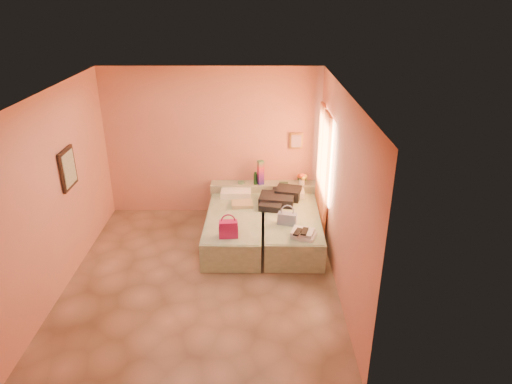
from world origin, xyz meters
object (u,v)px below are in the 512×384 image
at_px(green_book, 284,183).
at_px(flower_vase, 302,178).
at_px(magenta_handbag, 228,229).
at_px(bed_right, 292,228).
at_px(headboard_ledge, 265,199).
at_px(towel_stack, 304,234).
at_px(bed_left, 234,228).
at_px(water_bottle, 255,178).
at_px(blue_handbag, 287,219).

relative_size(green_book, flower_vase, 0.63).
relative_size(green_book, magenta_handbag, 0.56).
bearing_deg(bed_right, flower_vase, 76.88).
bearing_deg(headboard_ledge, towel_stack, -72.01).
xyz_separation_m(bed_left, water_bottle, (0.36, 0.99, 0.52)).
bearing_deg(magenta_handbag, headboard_ledge, 67.56).
xyz_separation_m(green_book, flower_vase, (0.34, -0.01, 0.12)).
bearing_deg(blue_handbag, towel_stack, -45.39).
bearing_deg(towel_stack, magenta_handbag, 179.83).
height_order(headboard_ledge, water_bottle, water_bottle).
relative_size(flower_vase, towel_stack, 0.75).
xyz_separation_m(bed_left, magenta_handbag, (-0.05, -0.73, 0.39)).
xyz_separation_m(bed_right, towel_stack, (0.13, -0.73, 0.30)).
distance_m(headboard_ledge, magenta_handbag, 1.90).
distance_m(bed_right, flower_vase, 1.15).
bearing_deg(blue_handbag, flower_vase, 89.83).
height_order(headboard_ledge, bed_right, headboard_ledge).
bearing_deg(bed_right, towel_stack, -78.87).
bearing_deg(flower_vase, magenta_handbag, -126.89).
relative_size(bed_right, water_bottle, 8.37).
height_order(bed_left, flower_vase, flower_vase).
height_order(bed_right, flower_vase, flower_vase).
bearing_deg(flower_vase, blue_handbag, -105.13).
xyz_separation_m(headboard_ledge, bed_left, (-0.54, -1.05, -0.08)).
relative_size(flower_vase, blue_handbag, 0.86).
xyz_separation_m(bed_left, towel_stack, (1.12, -0.73, 0.30)).
xyz_separation_m(bed_right, magenta_handbag, (-1.04, -0.73, 0.39)).
bearing_deg(magenta_handbag, bed_right, 31.00).
xyz_separation_m(headboard_ledge, bed_right, (0.45, -1.05, -0.08)).
relative_size(water_bottle, towel_stack, 0.68).
relative_size(water_bottle, blue_handbag, 0.78).
distance_m(bed_left, bed_right, 0.99).
bearing_deg(green_book, towel_stack, -81.40).
height_order(headboard_ledge, bed_left, headboard_ledge).
height_order(flower_vase, towel_stack, flower_vase).
xyz_separation_m(water_bottle, towel_stack, (0.76, -1.72, -0.22)).
bearing_deg(bed_right, water_bottle, 123.29).
height_order(bed_left, water_bottle, water_bottle).
height_order(green_book, blue_handbag, blue_handbag).
xyz_separation_m(green_book, blue_handbag, (-0.01, -1.32, -0.07)).
distance_m(water_bottle, green_book, 0.54).
xyz_separation_m(water_bottle, blue_handbag, (0.52, -1.31, -0.17)).
bearing_deg(water_bottle, magenta_handbag, -103.53).
xyz_separation_m(bed_left, green_book, (0.90, 1.00, 0.41)).
distance_m(headboard_ledge, water_bottle, 0.48).
bearing_deg(flower_vase, bed_right, -104.08).
relative_size(magenta_handbag, blue_handbag, 0.97).
height_order(water_bottle, green_book, water_bottle).
xyz_separation_m(green_book, towel_stack, (0.22, -1.73, -0.11)).
relative_size(flower_vase, magenta_handbag, 0.89).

